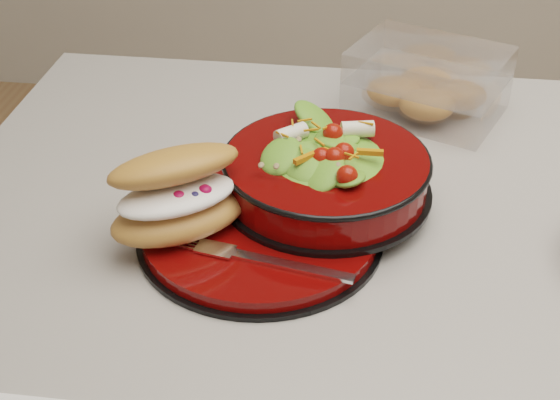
# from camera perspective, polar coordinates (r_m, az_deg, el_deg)

# --- Properties ---
(dinner_plate) EXTENTS (0.28, 0.28, 0.02)m
(dinner_plate) POSITION_cam_1_polar(r_m,az_deg,el_deg) (0.88, -1.42, -2.27)
(dinner_plate) COLOR black
(dinner_plate) RESTS_ON island_counter
(salad_bowl) EXTENTS (0.25, 0.25, 0.10)m
(salad_bowl) POSITION_cam_1_polar(r_m,az_deg,el_deg) (0.90, 3.40, 2.53)
(salad_bowl) COLOR black
(salad_bowl) RESTS_ON dinner_plate
(croissant) EXTENTS (0.17, 0.17, 0.09)m
(croissant) POSITION_cam_1_polar(r_m,az_deg,el_deg) (0.84, -7.45, 0.34)
(croissant) COLOR #C37F3B
(croissant) RESTS_ON dinner_plate
(fork) EXTENTS (0.17, 0.05, 0.00)m
(fork) POSITION_cam_1_polar(r_m,az_deg,el_deg) (0.82, -0.92, -4.45)
(fork) COLOR silver
(fork) RESTS_ON dinner_plate
(pastry_box) EXTENTS (0.25, 0.22, 0.09)m
(pastry_box) POSITION_cam_1_polar(r_m,az_deg,el_deg) (1.14, 10.73, 8.35)
(pastry_box) COLOR white
(pastry_box) RESTS_ON island_counter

